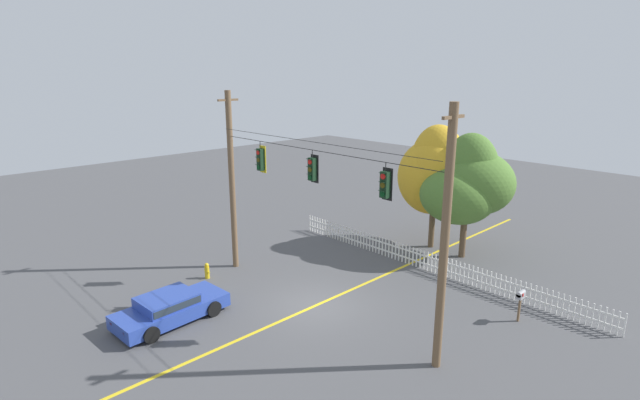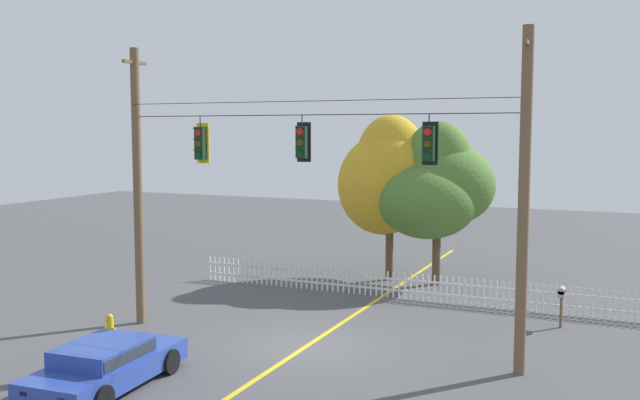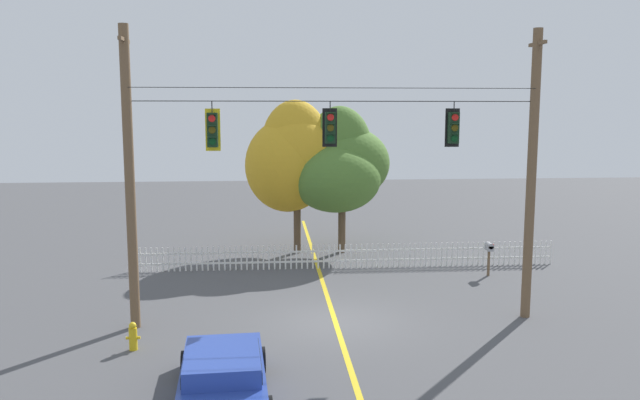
% 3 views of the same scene
% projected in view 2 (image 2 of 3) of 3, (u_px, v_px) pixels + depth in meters
% --- Properties ---
extents(ground, '(80.00, 80.00, 0.00)m').
position_uv_depth(ground, '(308.00, 345.00, 20.61)').
color(ground, '#4C4C4F').
extents(lane_centerline_stripe, '(0.16, 36.00, 0.01)m').
position_uv_depth(lane_centerline_stripe, '(308.00, 345.00, 20.61)').
color(lane_centerline_stripe, gold).
rests_on(lane_centerline_stripe, ground).
extents(signal_support_span, '(12.26, 1.10, 8.82)m').
position_uv_depth(signal_support_span, '(308.00, 192.00, 20.17)').
color(signal_support_span, brown).
rests_on(signal_support_span, ground).
extents(traffic_signal_northbound_secondary, '(0.43, 0.38, 1.44)m').
position_uv_depth(traffic_signal_northbound_secondary, '(201.00, 143.00, 21.49)').
color(traffic_signal_northbound_secondary, black).
extents(traffic_signal_southbound_primary, '(0.43, 0.38, 1.34)m').
position_uv_depth(traffic_signal_southbound_primary, '(302.00, 142.00, 20.11)').
color(traffic_signal_southbound_primary, black).
extents(traffic_signal_northbound_primary, '(0.43, 0.38, 1.35)m').
position_uv_depth(traffic_signal_northbound_primary, '(429.00, 143.00, 18.62)').
color(traffic_signal_northbound_primary, black).
extents(white_picket_fence, '(17.49, 0.06, 0.99)m').
position_uv_depth(white_picket_fence, '(411.00, 286.00, 26.15)').
color(white_picket_fence, white).
rests_on(white_picket_fence, ground).
extents(autumn_maple_near_fence, '(4.03, 3.63, 6.90)m').
position_uv_depth(autumn_maple_near_fence, '(387.00, 177.00, 29.52)').
color(autumn_maple_near_fence, brown).
rests_on(autumn_maple_near_fence, ground).
extents(autumn_maple_mid, '(4.54, 4.53, 6.63)m').
position_uv_depth(autumn_maple_mid, '(438.00, 187.00, 28.54)').
color(autumn_maple_mid, brown).
rests_on(autumn_maple_mid, ground).
extents(parked_car, '(2.22, 4.52, 1.15)m').
position_uv_depth(parked_car, '(106.00, 364.00, 17.15)').
color(parked_car, '#28429E').
rests_on(parked_car, ground).
extents(fire_hydrant, '(0.38, 0.22, 0.78)m').
position_uv_depth(fire_hydrant, '(110.00, 327.00, 21.18)').
color(fire_hydrant, gold).
rests_on(fire_hydrant, ground).
extents(roadside_mailbox, '(0.25, 0.44, 1.32)m').
position_uv_depth(roadside_mailbox, '(562.00, 294.00, 22.37)').
color(roadside_mailbox, brown).
rests_on(roadside_mailbox, ground).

